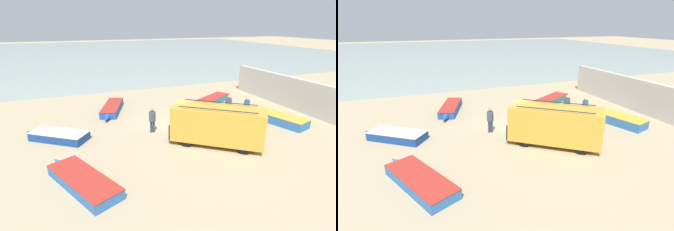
% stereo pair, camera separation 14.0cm
% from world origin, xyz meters
% --- Properties ---
extents(ground_plane, '(200.00, 200.00, 0.00)m').
position_xyz_m(ground_plane, '(0.00, 0.00, 0.00)').
color(ground_plane, tan).
extents(sea_water, '(120.00, 80.00, 0.01)m').
position_xyz_m(sea_water, '(0.00, 52.00, 0.00)').
color(sea_water, '#99A89E').
rests_on(sea_water, ground_plane).
extents(harbor_wall, '(0.50, 13.98, 2.66)m').
position_xyz_m(harbor_wall, '(11.05, 1.00, 1.33)').
color(harbor_wall, '#BCB7AD').
rests_on(harbor_wall, ground_plane).
extents(parked_van, '(5.46, 4.86, 2.49)m').
position_xyz_m(parked_van, '(1.16, -3.13, 1.30)').
color(parked_van, gold).
rests_on(parked_van, ground_plane).
extents(fishing_rowboat_0, '(5.29, 3.54, 0.55)m').
position_xyz_m(fishing_rowboat_0, '(5.17, 4.41, 0.27)').
color(fishing_rowboat_0, '#1E757F').
rests_on(fishing_rowboat_0, ground_plane).
extents(fishing_rowboat_1, '(4.09, 3.38, 0.55)m').
position_xyz_m(fishing_rowboat_1, '(-7.88, 1.10, 0.28)').
color(fishing_rowboat_1, navy).
rests_on(fishing_rowboat_1, ground_plane).
extents(fishing_rowboat_2, '(3.15, 5.13, 0.52)m').
position_xyz_m(fishing_rowboat_2, '(-6.83, -4.63, 0.26)').
color(fishing_rowboat_2, '#2D66AD').
rests_on(fishing_rowboat_2, ground_plane).
extents(fishing_rowboat_3, '(2.65, 5.14, 0.57)m').
position_xyz_m(fishing_rowboat_3, '(-3.68, 5.36, 0.29)').
color(fishing_rowboat_3, '#234CA3').
rests_on(fishing_rowboat_3, ground_plane).
extents(fishing_rowboat_4, '(2.30, 4.15, 0.66)m').
position_xyz_m(fishing_rowboat_4, '(7.45, -1.91, 0.33)').
color(fishing_rowboat_4, '#2D66AD').
rests_on(fishing_rowboat_4, ground_plane).
extents(fisherman_0, '(0.44, 0.44, 1.69)m').
position_xyz_m(fisherman_0, '(-1.89, 0.03, 1.01)').
color(fisherman_0, navy).
rests_on(fisherman_0, ground_plane).
extents(fisherman_1, '(0.48, 0.48, 1.82)m').
position_xyz_m(fisherman_1, '(4.51, 0.63, 1.09)').
color(fisherman_1, '#38383D').
rests_on(fisherman_1, ground_plane).
extents(fisherman_2, '(0.42, 0.42, 1.62)m').
position_xyz_m(fisherman_2, '(5.86, 0.14, 0.97)').
color(fisherman_2, '#38383D').
rests_on(fisherman_2, ground_plane).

